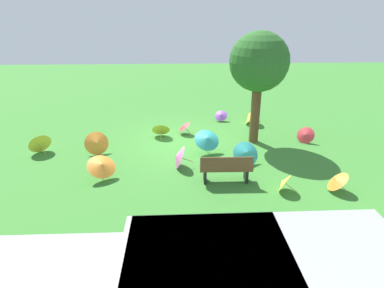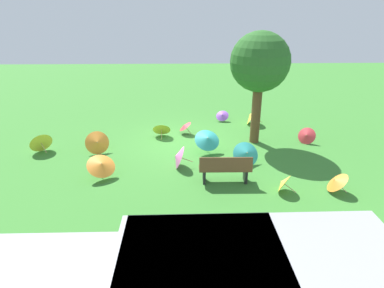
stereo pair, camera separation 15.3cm
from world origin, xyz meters
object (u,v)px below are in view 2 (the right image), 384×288
at_px(parasol_yellow_1, 283,183).
at_px(shade_tree, 260,63).
at_px(parasol_red_0, 185,126).
at_px(parasol_orange_0, 101,165).
at_px(parasol_pink_2, 178,157).
at_px(parasol_teal_6, 246,153).
at_px(park_bench, 225,169).
at_px(parasol_red_2, 307,136).
at_px(parasol_teal_3, 207,139).
at_px(parasol_orange_1, 97,142).
at_px(parasol_purple_0, 222,115).
at_px(parasol_orange_2, 336,181).
at_px(parasol_yellow_4, 162,128).
at_px(van_dark, 247,278).
at_px(parasol_yellow_0, 40,142).
at_px(parasol_yellow_2, 251,115).

bearing_deg(parasol_yellow_1, shade_tree, -89.55).
xyz_separation_m(parasol_red_0, parasol_orange_0, (2.63, 3.90, 0.11)).
distance_m(parasol_pink_2, parasol_teal_6, 2.35).
relative_size(park_bench, parasol_red_2, 1.97).
bearing_deg(parasol_teal_3, parasol_orange_1, -1.64).
xyz_separation_m(parasol_red_2, parasol_pink_2, (5.08, 2.02, 0.08)).
distance_m(parasol_purple_0, parasol_pink_2, 5.23).
relative_size(parasol_red_0, parasol_orange_2, 0.74).
xyz_separation_m(parasol_red_0, parasol_yellow_4, (0.96, 0.25, -0.01)).
bearing_deg(van_dark, parasol_yellow_1, -113.68).
xyz_separation_m(van_dark, parasol_yellow_0, (6.34, -7.34, -0.50)).
relative_size(shade_tree, parasol_red_2, 5.25).
distance_m(shade_tree, parasol_orange_0, 6.70).
height_order(parasol_orange_0, parasol_orange_2, parasol_orange_0).
relative_size(parasol_orange_1, parasol_orange_2, 1.25).
bearing_deg(parasol_orange_0, parasol_yellow_4, -114.51).
bearing_deg(parasol_yellow_4, parasol_teal_3, 135.23).
distance_m(park_bench, parasol_pink_2, 1.82).
bearing_deg(parasol_red_2, van_dark, 64.08).
height_order(parasol_pink_2, parasol_teal_6, parasol_teal_6).
xyz_separation_m(parasol_yellow_1, parasol_teal_3, (2.00, -2.84, 0.25)).
bearing_deg(parasol_teal_3, parasol_teal_6, 142.72).
xyz_separation_m(park_bench, parasol_orange_2, (-3.14, 0.65, -0.11)).
xyz_separation_m(parasol_purple_0, parasol_teal_3, (0.97, 3.66, 0.26)).
bearing_deg(parasol_red_2, parasol_pink_2, 21.68).
bearing_deg(parasol_yellow_0, parasol_yellow_2, -160.70).
bearing_deg(shade_tree, parasol_teal_6, 71.10).
bearing_deg(parasol_purple_0, parasol_teal_6, 93.71).
bearing_deg(park_bench, parasol_pink_2, -36.32).
height_order(van_dark, parasol_yellow_1, van_dark).
xyz_separation_m(parasol_yellow_1, parasol_yellow_2, (-0.25, -6.08, 0.12)).
xyz_separation_m(shade_tree, parasol_teal_3, (1.97, 1.08, -2.55)).
relative_size(parasol_red_0, parasol_pink_2, 0.74).
bearing_deg(parasol_orange_2, parasol_yellow_1, -1.56).
height_order(parasol_teal_3, parasol_pink_2, parasol_teal_3).
bearing_deg(parasol_yellow_2, parasol_teal_6, 76.88).
relative_size(shade_tree, parasol_yellow_0, 4.50).
bearing_deg(parasol_purple_0, parasol_teal_3, 75.19).
relative_size(parasol_orange_0, parasol_yellow_1, 1.64).
distance_m(parasol_yellow_1, parasol_teal_3, 3.49).
bearing_deg(parasol_orange_2, parasol_teal_6, -40.29).
bearing_deg(van_dark, parasol_red_2, -115.92).
bearing_deg(park_bench, parasol_yellow_2, -108.75).
distance_m(parasol_purple_0, parasol_teal_3, 3.80).
bearing_deg(parasol_orange_1, parasol_red_0, -149.55).
relative_size(parasol_purple_0, parasol_pink_2, 0.92).
height_order(parasol_purple_0, parasol_yellow_4, parasol_yellow_4).
height_order(van_dark, parasol_teal_6, van_dark).
relative_size(parasol_red_0, parasol_purple_0, 0.81).
bearing_deg(parasol_yellow_4, parasol_orange_2, 138.80).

